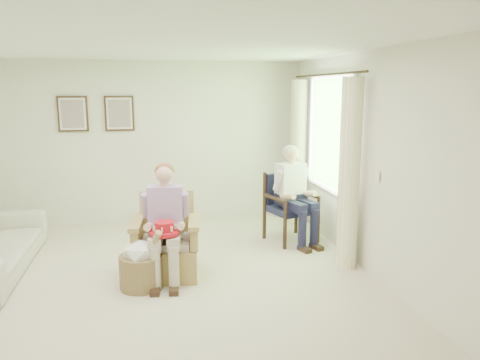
% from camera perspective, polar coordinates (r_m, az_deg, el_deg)
% --- Properties ---
extents(floor, '(5.50, 5.50, 0.00)m').
position_cam_1_polar(floor, '(5.39, -10.19, -12.76)').
color(floor, beige).
rests_on(floor, ground).
extents(back_wall, '(5.00, 0.04, 2.60)m').
position_cam_1_polar(back_wall, '(7.74, -10.97, 4.47)').
color(back_wall, silver).
rests_on(back_wall, ground).
extents(front_wall, '(5.00, 0.04, 2.60)m').
position_cam_1_polar(front_wall, '(2.35, -9.76, -10.58)').
color(front_wall, silver).
rests_on(front_wall, ground).
extents(right_wall, '(0.04, 5.50, 2.60)m').
position_cam_1_polar(right_wall, '(5.62, 15.73, 1.83)').
color(right_wall, silver).
rests_on(right_wall, ground).
extents(ceiling, '(5.00, 5.50, 0.02)m').
position_cam_1_polar(ceiling, '(4.96, -11.25, 15.94)').
color(ceiling, white).
rests_on(ceiling, back_wall).
extents(window, '(0.13, 2.50, 1.63)m').
position_cam_1_polar(window, '(6.65, 10.91, 5.89)').
color(window, '#2D6B23').
rests_on(window, right_wall).
extents(curtain_left, '(0.34, 0.34, 2.30)m').
position_cam_1_polar(curtain_left, '(5.76, 13.16, 0.66)').
color(curtain_left, '#FEF9C7').
rests_on(curtain_left, ground).
extents(curtain_right, '(0.34, 0.34, 2.30)m').
position_cam_1_polar(curtain_right, '(7.57, 7.06, 3.30)').
color(curtain_right, '#FEF9C7').
rests_on(curtain_right, ground).
extents(framed_print_left, '(0.45, 0.05, 0.55)m').
position_cam_1_polar(framed_print_left, '(7.74, -19.71, 7.60)').
color(framed_print_left, '#382114').
rests_on(framed_print_left, back_wall).
extents(framed_print_right, '(0.45, 0.05, 0.55)m').
position_cam_1_polar(framed_print_right, '(7.67, -14.49, 7.86)').
color(framed_print_right, '#382114').
rests_on(framed_print_right, back_wall).
extents(wicker_armchair, '(0.74, 0.73, 0.94)m').
position_cam_1_polar(wicker_armchair, '(5.63, -8.96, -8.37)').
color(wicker_armchair, tan).
rests_on(wicker_armchair, ground).
extents(wood_armchair, '(0.62, 0.58, 0.96)m').
position_cam_1_polar(wood_armchair, '(6.81, 6.04, -2.92)').
color(wood_armchair, black).
rests_on(wood_armchair, ground).
extents(person_wicker, '(0.40, 0.62, 1.30)m').
position_cam_1_polar(person_wicker, '(5.38, -9.05, -4.27)').
color(person_wicker, '#C2B49C').
rests_on(person_wicker, ground).
extents(person_dark, '(0.40, 0.63, 1.36)m').
position_cam_1_polar(person_dark, '(6.60, 6.50, -0.96)').
color(person_dark, '#1A1836').
rests_on(person_dark, ground).
extents(red_hat, '(0.33, 0.33, 0.14)m').
position_cam_1_polar(red_hat, '(5.21, -9.22, -5.95)').
color(red_hat, '#B3111D').
rests_on(red_hat, person_wicker).
extents(hatbox, '(0.61, 0.61, 0.70)m').
position_cam_1_polar(hatbox, '(5.32, -11.95, -9.98)').
color(hatbox, tan).
rests_on(hatbox, ground).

